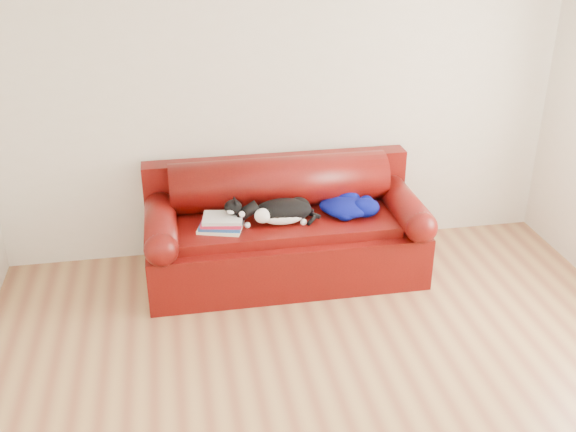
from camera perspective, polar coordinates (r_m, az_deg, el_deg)
name	(u,v)px	position (r m, az deg, el deg)	size (l,w,h in m)	color
ground	(340,398)	(4.19, 4.46, -15.08)	(4.50, 4.50, 0.00)	brown
room_shell	(375,131)	(3.40, 7.39, 7.18)	(4.52, 4.02, 2.61)	beige
sofa_base	(285,247)	(5.25, -0.28, -2.62)	(2.10, 0.90, 0.50)	#360207
sofa_back	(279,199)	(5.33, -0.75, 1.48)	(2.10, 1.01, 0.88)	#360207
book_stack	(222,223)	(4.95, -5.62, -0.57)	(0.37, 0.32, 0.10)	silver
cat	(282,212)	(5.00, -0.49, 0.35)	(0.64, 0.33, 0.23)	black
blanket	(348,206)	(5.18, 5.14, 0.86)	(0.45, 0.37, 0.14)	#020C49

